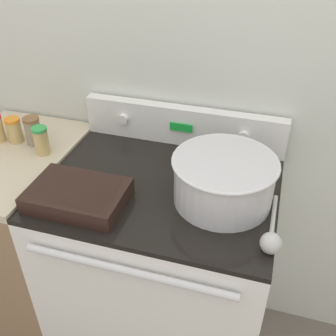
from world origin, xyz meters
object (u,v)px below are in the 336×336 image
Objects in this scene: casserole_dish at (78,195)px; spice_jar_orange_cap at (14,130)px; spice_jar_green_cap at (41,140)px; spice_jar_brown_cap at (33,131)px; mixing_bowl at (224,178)px; ladle at (271,239)px.

spice_jar_orange_cap is (-0.41, 0.27, 0.03)m from casserole_dish.
spice_jar_brown_cap reaches higher than spice_jar_green_cap.
casserole_dish is 2.82× the size of spice_jar_green_cap.
mixing_bowl reaches higher than casserole_dish.
casserole_dish is at bearing -39.58° from spice_jar_brown_cap.
casserole_dish is 0.49m from spice_jar_orange_cap.
ladle is 1.07m from spice_jar_orange_cap.
spice_jar_green_cap reaches higher than casserole_dish.
spice_jar_green_cap is at bearing 139.99° from casserole_dish.
ladle is (0.62, -0.02, -0.01)m from casserole_dish.
spice_jar_green_cap is at bearing 164.85° from ladle.
spice_jar_green_cap is 0.16m from spice_jar_orange_cap.
spice_jar_brown_cap reaches higher than spice_jar_orange_cap.
spice_jar_orange_cap reaches higher than ladle.
mixing_bowl is 0.87m from spice_jar_orange_cap.
spice_jar_orange_cap is at bearing 172.27° from mixing_bowl.
spice_jar_brown_cap is (-0.07, 0.05, 0.00)m from spice_jar_green_cap.
spice_jar_green_cap reaches higher than spice_jar_orange_cap.
spice_jar_brown_cap is at bearing 140.42° from casserole_dish.
casserole_dish is 1.12× the size of ladle.
spice_jar_green_cap is 1.10× the size of spice_jar_orange_cap.
casserole_dish is at bearing -161.32° from mixing_bowl.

